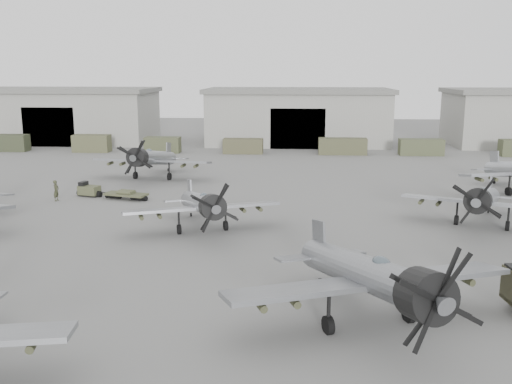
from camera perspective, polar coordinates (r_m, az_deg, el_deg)
ground at (r=31.73m, az=4.30°, el=-9.23°), size 220.00×220.00×0.00m
hangar_left at (r=99.25m, az=-18.51°, el=7.34°), size 29.00×14.80×8.70m
hangar_center at (r=91.80m, az=4.20°, el=7.60°), size 29.00×14.80×8.70m
support_truck_0 at (r=90.38m, az=-23.54°, el=4.53°), size 5.77×2.20×2.40m
support_truck_1 at (r=85.38m, az=-16.11°, el=4.70°), size 5.20×2.20×2.46m
support_truck_2 at (r=82.43m, az=-9.31°, el=4.68°), size 4.97×2.20×2.22m
support_truck_3 at (r=80.59m, az=-1.30°, el=4.62°), size 5.58×2.20×2.08m
support_truck_4 at (r=80.50m, az=8.64°, el=4.54°), size 6.66×2.20×2.26m
support_truck_5 at (r=82.09m, az=16.18°, el=4.33°), size 5.97×2.20×2.23m
aircraft_near_1 at (r=26.23m, az=11.62°, el=-8.34°), size 13.44×12.14×5.43m
aircraft_mid_1 at (r=41.09m, az=-5.37°, el=-1.25°), size 11.29×10.20×4.56m
aircraft_mid_2 at (r=45.30m, az=21.77°, el=-0.70°), size 11.64×10.54×4.75m
aircraft_far_0 at (r=61.90m, az=-10.44°, el=3.34°), size 12.79×11.51×5.09m
tug_trailer at (r=54.46m, az=-15.05°, el=0.02°), size 6.93×3.05×1.38m
ground_crew at (r=54.12m, az=-19.35°, el=0.13°), size 0.51×0.73×1.89m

